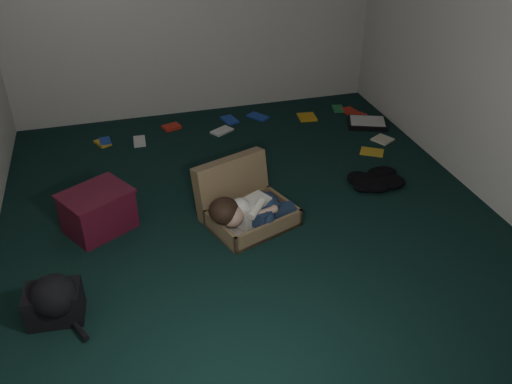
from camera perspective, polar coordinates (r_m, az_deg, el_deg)
floor at (r=4.47m, az=-0.53°, el=-2.79°), size 4.50×4.50×0.00m
wall_front at (r=2.04m, az=16.49°, el=-8.07°), size 4.50×0.00×4.50m
wall_right at (r=4.77m, az=24.04°, el=14.23°), size 0.00×4.50×4.50m
suitcase at (r=4.39m, az=-1.31°, el=-1.21°), size 0.83×0.82×0.48m
person at (r=4.24m, az=-0.56°, el=-1.94°), size 0.73×0.37×0.30m
maroon_bin at (r=4.43m, az=-16.30°, el=-1.92°), size 0.63×0.59×0.35m
backpack at (r=3.75m, az=-20.48°, el=-10.86°), size 0.46×0.38×0.26m
clothing_pile at (r=5.01m, az=12.52°, el=1.50°), size 0.46×0.42×0.12m
paper_tray at (r=6.11m, az=11.64°, el=7.14°), size 0.49×0.43×0.06m
book_scatter at (r=5.95m, az=1.56°, el=6.90°), size 3.03×1.36×0.02m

